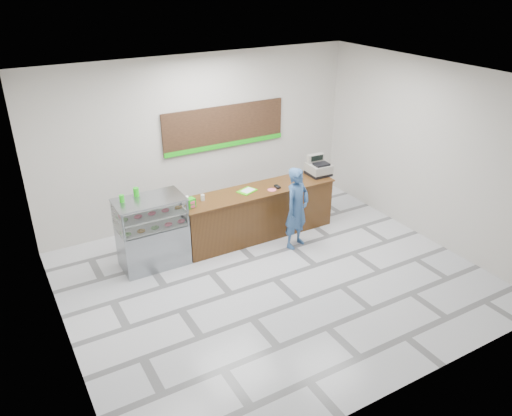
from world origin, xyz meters
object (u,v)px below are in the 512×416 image
cash_register (318,168)px  sales_counter (258,213)px  customer (297,208)px  display_case (152,232)px  serving_tray (247,191)px

cash_register → sales_counter: bearing=-175.3°
customer → display_case: bearing=145.6°
cash_register → display_case: bearing=-176.3°
cash_register → customer: (-1.05, -0.78, -0.37)m
sales_counter → display_case: size_ratio=2.45×
sales_counter → serving_tray: bearing=173.9°
sales_counter → cash_register: (1.50, 0.04, 0.67)m
sales_counter → cash_register: bearing=1.7°
display_case → serving_tray: size_ratio=3.13×
display_case → cash_register: cash_register is taller
display_case → customer: 2.77m
sales_counter → customer: (0.45, -0.73, 0.30)m
sales_counter → customer: 0.91m
sales_counter → cash_register: cash_register is taller
cash_register → serving_tray: (-1.73, -0.02, -0.15)m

